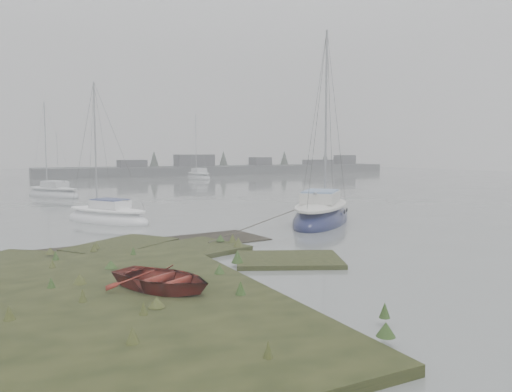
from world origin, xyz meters
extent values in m
plane|color=slate|center=(0.00, 30.00, 0.00)|extent=(160.00, 160.00, 0.00)
cube|color=#4C4F51|center=(26.00, 62.00, 0.60)|extent=(60.00, 8.00, 1.60)
cube|color=#424247|center=(10.00, 61.00, 1.40)|extent=(4.00, 3.00, 2.20)
cube|color=#424247|center=(20.00, 61.00, 1.80)|extent=(6.00, 3.00, 3.00)
cube|color=#424247|center=(32.00, 61.00, 1.55)|extent=(3.00, 3.00, 2.50)
cube|color=#424247|center=(44.00, 61.00, 1.30)|extent=(5.00, 3.00, 2.00)
cube|color=#424247|center=(50.00, 61.00, 1.70)|extent=(3.00, 3.00, 2.80)
cone|color=#384238|center=(14.00, 63.00, 2.20)|extent=(2.00, 2.00, 3.50)
cone|color=#384238|center=(26.00, 63.00, 2.20)|extent=(2.00, 2.00, 3.50)
cone|color=#384238|center=(38.00, 63.00, 2.20)|extent=(2.00, 2.00, 3.50)
cone|color=#384238|center=(47.00, 63.00, 2.20)|extent=(2.00, 2.00, 3.50)
ellipsoid|color=#12173D|center=(7.02, 6.91, 0.13)|extent=(7.35, 7.30, 1.89)
ellipsoid|color=silver|center=(7.02, 6.91, 0.89)|extent=(6.28, 6.23, 0.53)
cube|color=silver|center=(6.78, 6.67, 1.36)|extent=(3.08, 3.07, 0.56)
cube|color=#7B97C1|center=(6.78, 6.67, 1.67)|extent=(2.84, 2.83, 0.09)
cylinder|color=#939399|center=(7.73, 7.61, 5.74)|extent=(0.12, 0.12, 8.91)
cylinder|color=#939399|center=(6.62, 6.52, 1.67)|extent=(2.29, 2.26, 0.10)
ellipsoid|color=white|center=(-3.08, 12.17, 0.10)|extent=(4.61, 5.77, 1.37)
ellipsoid|color=white|center=(-3.08, 12.17, 0.65)|extent=(3.90, 4.96, 0.39)
cube|color=white|center=(-2.95, 11.97, 0.99)|extent=(2.07, 2.29, 0.40)
cube|color=navy|center=(-2.95, 11.97, 1.21)|extent=(1.91, 2.11, 0.06)
cylinder|color=#939399|center=(-3.47, 12.79, 4.16)|extent=(0.09, 0.09, 6.47)
cylinder|color=#939399|center=(-2.86, 11.83, 1.21)|extent=(1.28, 1.95, 0.07)
ellipsoid|color=#AFB3B9|center=(-4.11, 29.65, 0.10)|extent=(4.75, 6.19, 1.46)
ellipsoid|color=silver|center=(-4.11, 29.65, 0.69)|extent=(4.02, 5.32, 0.41)
cube|color=silver|center=(-3.98, 29.43, 1.05)|extent=(2.16, 2.43, 0.43)
cube|color=silver|center=(-3.98, 29.43, 1.29)|extent=(1.99, 2.24, 0.07)
cylinder|color=#939399|center=(-4.50, 30.32, 4.43)|extent=(0.09, 0.09, 6.87)
cylinder|color=#939399|center=(-3.89, 29.28, 1.29)|extent=(1.28, 2.11, 0.08)
ellipsoid|color=#B0B7BB|center=(16.41, 49.74, 0.12)|extent=(2.33, 6.85, 1.65)
ellipsoid|color=silver|center=(16.41, 49.74, 0.78)|extent=(1.87, 5.96, 0.47)
cube|color=silver|center=(16.41, 49.45, 1.19)|extent=(1.49, 2.36, 0.49)
cube|color=#B1B4BB|center=(16.41, 49.45, 1.46)|extent=(1.39, 2.16, 0.08)
cylinder|color=#939399|center=(16.42, 50.62, 5.01)|extent=(0.11, 0.11, 7.79)
cylinder|color=#939399|center=(16.40, 49.25, 1.46)|extent=(0.13, 2.73, 0.09)
ellipsoid|color=#ADB1B8|center=(0.36, 63.71, 0.09)|extent=(5.29, 3.33, 1.22)
ellipsoid|color=silver|center=(0.36, 63.71, 0.57)|extent=(4.56, 2.79, 0.34)
cube|color=silver|center=(0.57, 63.63, 0.88)|extent=(1.99, 1.62, 0.36)
cube|color=silver|center=(0.57, 63.63, 1.08)|extent=(1.83, 1.50, 0.06)
cylinder|color=#939399|center=(-0.24, 63.94, 3.70)|extent=(0.08, 0.08, 5.74)
cylinder|color=#939399|center=(0.70, 63.58, 1.08)|extent=(1.90, 0.77, 0.06)
imported|color=maroon|center=(-4.54, -2.66, 0.52)|extent=(3.25, 3.55, 0.60)
camera|label=1|loc=(-8.14, -14.76, 3.72)|focal=35.00mm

